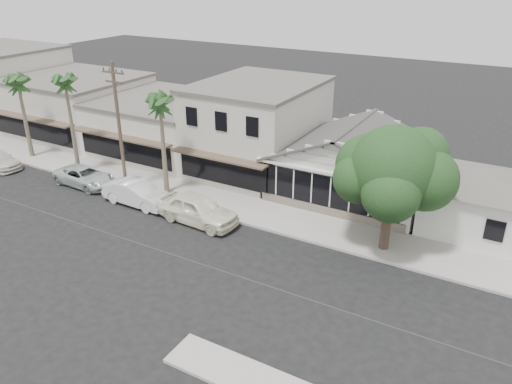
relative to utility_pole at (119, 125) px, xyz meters
The scene contains 16 objects.
ground 11.44m from the utility_pole, 30.02° to the right, with size 140.00×140.00×0.00m, color black.
sidewalk_north 5.06m from the utility_pole, 57.17° to the left, with size 90.00×3.50×0.15m, color #9E9991.
corner_shop 15.93m from the utility_pole, 27.45° to the left, with size 10.40×8.60×5.10m.
side_cottage 23.31m from the utility_pole, 15.84° to the left, with size 6.00×6.00×3.00m, color silver.
row_building_near 10.36m from the utility_pole, 54.14° to the left, with size 8.00×10.00×6.50m, color beige.
row_building_midnear 9.23m from the utility_pole, 109.87° to the left, with size 10.00×10.00×4.20m, color silver.
row_building_midfar 16.01m from the utility_pole, 148.42° to the left, with size 11.00×10.00×5.00m, color beige.
row_building_far 25.90m from the utility_pole, 161.28° to the left, with size 11.00×10.00×6.80m, color silver.
utility_pole is the anchor object (origin of this frame).
car_0 8.29m from the utility_pole, 10.83° to the right, with size 2.15×5.33×1.82m, color white.
car_1 4.72m from the utility_pole, 29.95° to the right, with size 1.71×4.90×1.62m, color white.
car_2 5.28m from the utility_pole, 167.38° to the right, with size 2.25×4.87×1.35m, color #B0BDB9.
shade_tree 18.14m from the utility_pole, ahead, with size 6.50×5.88×7.21m.
palm_east 3.37m from the utility_pole, 20.88° to the left, with size 2.88×2.88×7.48m.
palm_mid 5.74m from the utility_pole, behind, with size 2.41×2.41×7.99m.
palm_west 11.67m from the utility_pole, behind, with size 3.19×3.19×7.27m.
Camera 1 is at (14.85, -18.23, 14.57)m, focal length 35.00 mm.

